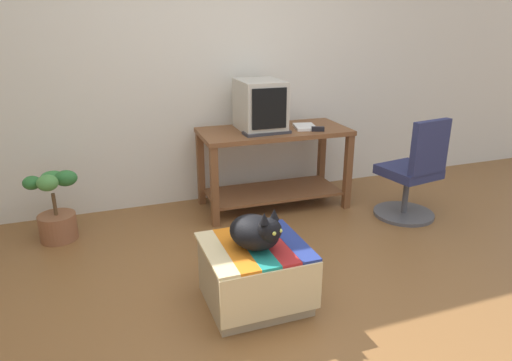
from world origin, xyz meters
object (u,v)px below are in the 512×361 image
at_px(cat, 257,232).
at_px(stapler, 318,129).
at_px(tv_monitor, 260,106).
at_px(book, 305,127).
at_px(desk, 274,155).
at_px(ottoman_with_blanket, 255,274).
at_px(office_chair, 413,176).
at_px(potted_plant, 56,212).
at_px(keyboard, 267,132).

distance_m(cat, stapler, 1.62).
distance_m(tv_monitor, book, 0.45).
distance_m(desk, stapler, 0.46).
relative_size(book, ottoman_with_blanket, 0.42).
relative_size(desk, cat, 3.07).
bearing_deg(book, desk, -177.32).
distance_m(book, stapler, 0.16).
relative_size(ottoman_with_blanket, cat, 1.38).
bearing_deg(office_chair, ottoman_with_blanket, 13.94).
height_order(desk, potted_plant, desk).
distance_m(potted_plant, stapler, 2.24).
bearing_deg(desk, tv_monitor, 164.31).
xyz_separation_m(book, potted_plant, (-2.12, -0.01, -0.50)).
distance_m(keyboard, book, 0.41).
bearing_deg(tv_monitor, keyboard, -89.21).
relative_size(tv_monitor, office_chair, 0.55).
height_order(tv_monitor, keyboard, tv_monitor).
height_order(desk, ottoman_with_blanket, desk).
relative_size(keyboard, stapler, 3.64).
xyz_separation_m(cat, potted_plant, (-1.16, 1.37, -0.26)).
bearing_deg(office_chair, book, -49.11).
relative_size(book, potted_plant, 0.44).
bearing_deg(desk, office_chair, -31.99).
relative_size(cat, office_chair, 0.49).
height_order(book, cat, book).
height_order(keyboard, cat, keyboard).
bearing_deg(stapler, tv_monitor, 83.39).
height_order(ottoman_with_blanket, potted_plant, potted_plant).
bearing_deg(stapler, book, 41.33).
xyz_separation_m(desk, cat, (-0.69, -1.43, 0.00)).
distance_m(desk, cat, 1.59).
height_order(tv_monitor, office_chair, tv_monitor).
distance_m(tv_monitor, stapler, 0.54).
height_order(cat, stapler, stapler).
xyz_separation_m(desk, book, (0.28, -0.05, 0.25)).
relative_size(desk, stapler, 12.06).
bearing_deg(ottoman_with_blanket, desk, 63.72).
bearing_deg(book, office_chair, -26.48).
height_order(tv_monitor, book, tv_monitor).
bearing_deg(book, stapler, -56.20).
bearing_deg(keyboard, office_chair, -27.83).
relative_size(keyboard, cat, 0.93).
distance_m(desk, ottoman_with_blanket, 1.58).
distance_m(desk, office_chair, 1.22).
distance_m(desk, potted_plant, 1.87).
distance_m(ottoman_with_blanket, potted_plant, 1.77).
relative_size(keyboard, potted_plant, 0.70).
xyz_separation_m(book, cat, (-0.96, -1.38, -0.24)).
height_order(desk, cat, desk).
bearing_deg(cat, tv_monitor, 45.00).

